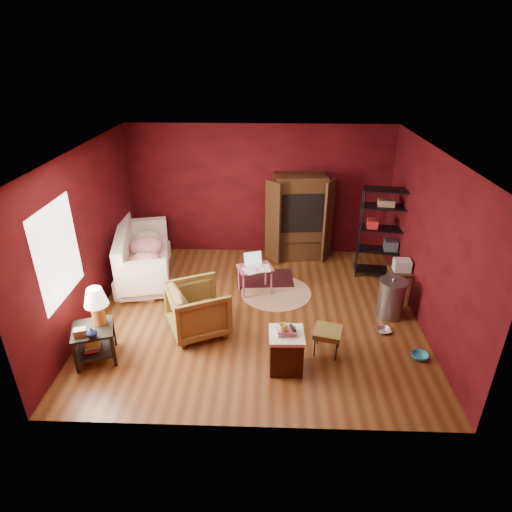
{
  "coord_description": "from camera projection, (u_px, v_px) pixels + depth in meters",
  "views": [
    {
      "loc": [
        0.23,
        -6.26,
        4.21
      ],
      "look_at": [
        0.0,
        0.2,
        1.0
      ],
      "focal_mm": 30.0,
      "sensor_mm": 36.0,
      "label": 1
    }
  ],
  "objects": [
    {
      "name": "sofa",
      "position": [
        144.0,
        261.0,
        8.45
      ],
      "size": [
        0.64,
        1.91,
        0.74
      ],
      "primitive_type": "imported",
      "rotation": [
        0.0,
        0.0,
        1.62
      ],
      "color": "white",
      "rests_on": "ground"
    },
    {
      "name": "hamper",
      "position": [
        286.0,
        350.0,
        6.07
      ],
      "size": [
        0.5,
        0.5,
        0.69
      ],
      "rotation": [
        0.0,
        0.0,
        0.03
      ],
      "color": "#42210F",
      "rests_on": "ground"
    },
    {
      "name": "laptop_desk",
      "position": [
        255.0,
        270.0,
        7.89
      ],
      "size": [
        0.72,
        0.63,
        0.76
      ],
      "rotation": [
        0.0,
        0.0,
        0.33
      ],
      "color": "#C0586E",
      "rests_on": "ground"
    },
    {
      "name": "wire_shelving",
      "position": [
        383.0,
        229.0,
        8.27
      ],
      "size": [
        0.93,
        0.5,
        1.81
      ],
      "rotation": [
        0.0,
        0.0,
        -0.13
      ],
      "color": "black",
      "rests_on": "ground"
    },
    {
      "name": "room",
      "position": [
        253.0,
        239.0,
        6.84
      ],
      "size": [
        5.54,
        5.04,
        2.84
      ],
      "color": "brown",
      "rests_on": "ground"
    },
    {
      "name": "tv_armoire",
      "position": [
        299.0,
        216.0,
        9.02
      ],
      "size": [
        1.44,
        0.85,
        1.83
      ],
      "rotation": [
        0.0,
        0.0,
        0.11
      ],
      "color": "#402512",
      "rests_on": "ground"
    },
    {
      "name": "pet_bowl_turquoise",
      "position": [
        421.0,
        351.0,
        6.33
      ],
      "size": [
        0.26,
        0.13,
        0.25
      ],
      "primitive_type": "imported",
      "rotation": [
        0.0,
        0.0,
        -0.22
      ],
      "color": "#289CBD",
      "rests_on": "ground"
    },
    {
      "name": "pet_bowl_steel",
      "position": [
        384.0,
        326.0,
        6.91
      ],
      "size": [
        0.24,
        0.1,
        0.24
      ],
      "primitive_type": "imported",
      "rotation": [
        0.0,
        0.0,
        0.21
      ],
      "color": "silver",
      "rests_on": "ground"
    },
    {
      "name": "trash_can",
      "position": [
        391.0,
        298.0,
        7.24
      ],
      "size": [
        0.6,
        0.6,
        0.74
      ],
      "rotation": [
        0.0,
        0.0,
        0.33
      ],
      "color": "gray",
      "rests_on": "ground"
    },
    {
      "name": "mug",
      "position": [
        283.0,
        327.0,
        5.87
      ],
      "size": [
        0.16,
        0.14,
        0.13
      ],
      "primitive_type": "imported",
      "rotation": [
        0.0,
        0.0,
        -0.32
      ],
      "color": "#FAEC7A",
      "rests_on": "hamper"
    },
    {
      "name": "footstool",
      "position": [
        328.0,
        333.0,
        6.36
      ],
      "size": [
        0.49,
        0.49,
        0.41
      ],
      "rotation": [
        0.0,
        0.0,
        -0.25
      ],
      "color": "black",
      "rests_on": "ground"
    },
    {
      "name": "vase",
      "position": [
        92.0,
        333.0,
        5.94
      ],
      "size": [
        0.21,
        0.21,
        0.15
      ],
      "primitive_type": "imported",
      "rotation": [
        0.0,
        0.0,
        -0.43
      ],
      "color": "#0B173B",
      "rests_on": "side_table"
    },
    {
      "name": "small_stand",
      "position": [
        401.0,
        270.0,
        7.57
      ],
      "size": [
        0.43,
        0.43,
        0.82
      ],
      "rotation": [
        0.0,
        0.0,
        -0.04
      ],
      "color": "#402512",
      "rests_on": "ground"
    },
    {
      "name": "rug_oriental",
      "position": [
        265.0,
        278.0,
        8.54
      ],
      "size": [
        1.17,
        0.83,
        0.01
      ],
      "rotation": [
        0.0,
        0.0,
        0.08
      ],
      "color": "#451215",
      "rests_on": "ground"
    },
    {
      "name": "armchair",
      "position": [
        198.0,
        307.0,
        6.81
      ],
      "size": [
        1.11,
        1.14,
        0.9
      ],
      "primitive_type": "imported",
      "rotation": [
        0.0,
        0.0,
        2.0
      ],
      "color": "black",
      "rests_on": "ground"
    },
    {
      "name": "side_table",
      "position": [
        95.0,
        318.0,
        6.15
      ],
      "size": [
        0.72,
        0.72,
        1.13
      ],
      "rotation": [
        0.0,
        0.0,
        0.34
      ],
      "color": "black",
      "rests_on": "ground"
    },
    {
      "name": "rug_round",
      "position": [
        276.0,
        292.0,
        8.06
      ],
      "size": [
        1.74,
        1.74,
        0.01
      ],
      "rotation": [
        0.0,
        0.0,
        -0.41
      ],
      "color": "beige",
      "rests_on": "ground"
    },
    {
      "name": "sofa_cushions",
      "position": [
        141.0,
        257.0,
        8.39
      ],
      "size": [
        1.38,
        2.4,
        0.95
      ],
      "rotation": [
        0.0,
        0.0,
        0.23
      ],
      "color": "white",
      "rests_on": "sofa"
    }
  ]
}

